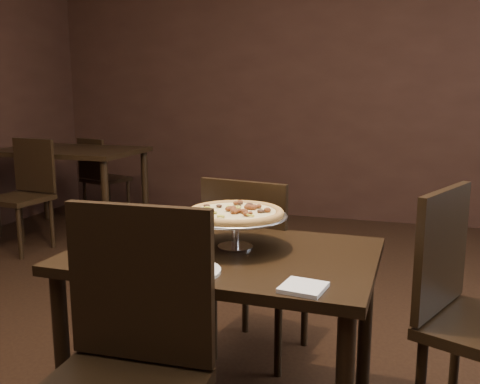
% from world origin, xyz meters
% --- Properties ---
extents(room, '(6.04, 7.04, 2.84)m').
position_xyz_m(room, '(0.06, 0.03, 1.40)').
color(room, black).
rests_on(room, ground).
extents(dining_table, '(1.14, 0.77, 0.70)m').
position_xyz_m(dining_table, '(0.06, -0.06, 0.61)').
color(dining_table, black).
rests_on(dining_table, ground).
extents(background_table, '(1.23, 0.82, 0.77)m').
position_xyz_m(background_table, '(-2.20, 2.25, 0.67)').
color(background_table, black).
rests_on(background_table, ground).
extents(pizza_stand, '(0.40, 0.40, 0.16)m').
position_xyz_m(pizza_stand, '(0.09, -0.01, 0.83)').
color(pizza_stand, '#B8B7BF').
rests_on(pizza_stand, dining_table).
extents(parmesan_shaker, '(0.05, 0.05, 0.09)m').
position_xyz_m(parmesan_shaker, '(-0.08, -0.19, 0.74)').
color(parmesan_shaker, beige).
rests_on(parmesan_shaker, dining_table).
extents(pepper_flake_shaker, '(0.06, 0.06, 0.10)m').
position_xyz_m(pepper_flake_shaker, '(-0.07, -0.18, 0.75)').
color(pepper_flake_shaker, maroon).
rests_on(pepper_flake_shaker, dining_table).
extents(packet_caddy, '(0.10, 0.10, 0.08)m').
position_xyz_m(packet_caddy, '(-0.22, -0.23, 0.73)').
color(packet_caddy, black).
rests_on(packet_caddy, dining_table).
extents(napkin_stack, '(0.14, 0.14, 0.01)m').
position_xyz_m(napkin_stack, '(0.42, -0.36, 0.71)').
color(napkin_stack, white).
rests_on(napkin_stack, dining_table).
extents(plate_left, '(0.27, 0.27, 0.01)m').
position_xyz_m(plate_left, '(-0.41, 0.13, 0.71)').
color(plate_left, white).
rests_on(plate_left, dining_table).
extents(plate_near, '(0.24, 0.24, 0.01)m').
position_xyz_m(plate_near, '(0.02, -0.33, 0.71)').
color(plate_near, white).
rests_on(plate_near, dining_table).
extents(serving_spatula, '(0.13, 0.13, 0.02)m').
position_xyz_m(serving_spatula, '(0.14, -0.07, 0.83)').
color(serving_spatula, '#B8B7BF').
rests_on(serving_spatula, pizza_stand).
extents(chair_far, '(0.49, 0.49, 0.90)m').
position_xyz_m(chair_far, '(0.04, 0.46, 0.49)').
color(chair_far, black).
rests_on(chair_far, ground).
extents(chair_near, '(0.47, 0.47, 0.97)m').
position_xyz_m(chair_near, '(-0.03, -0.67, 0.53)').
color(chair_near, black).
rests_on(chair_near, ground).
extents(chair_side, '(0.58, 0.58, 0.94)m').
position_xyz_m(chair_side, '(0.96, 0.11, 0.51)').
color(chair_side, black).
rests_on(chair_side, ground).
extents(bg_chair_far, '(0.49, 0.49, 0.82)m').
position_xyz_m(bg_chair_far, '(-2.25, 2.81, 0.45)').
color(bg_chair_far, black).
rests_on(bg_chair_far, ground).
extents(bg_chair_near, '(0.47, 0.47, 0.90)m').
position_xyz_m(bg_chair_near, '(-2.25, 1.68, 0.49)').
color(bg_chair_near, black).
rests_on(bg_chair_near, ground).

